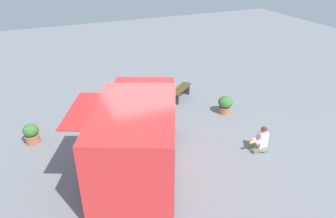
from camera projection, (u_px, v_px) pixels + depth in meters
ground_plane at (149, 157)px, 10.13m from camera, size 40.00×40.00×0.00m
food_truck at (138, 136)px, 9.14m from camera, size 5.34×4.21×2.33m
person_customer at (261, 141)px, 10.31m from camera, size 0.47×0.77×0.88m
planter_flowering_near at (31, 134)px, 10.69m from camera, size 0.52×0.52×0.70m
planter_flowering_far at (225, 104)px, 12.58m from camera, size 0.58×0.58×0.73m
plaza_bench at (181, 91)px, 13.75m from camera, size 1.23×1.35×0.51m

